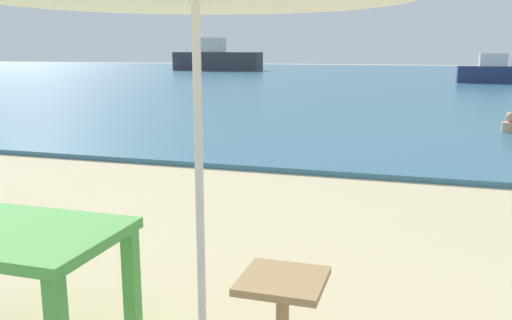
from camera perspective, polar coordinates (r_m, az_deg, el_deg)
sea_water at (r=32.26m, az=15.46°, el=8.22°), size 120.00×50.00×0.08m
side_table_wood at (r=3.00m, az=2.80°, el=-15.46°), size 0.44×0.44×0.54m
swimmer_person at (r=11.97m, az=25.16°, el=3.41°), size 0.34×0.34×0.41m
boat_ferry at (r=29.18m, az=24.14°, el=8.40°), size 3.91×1.07×1.42m
boat_cargo_ship at (r=42.53m, az=-4.18°, el=10.56°), size 6.74×1.84×2.45m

